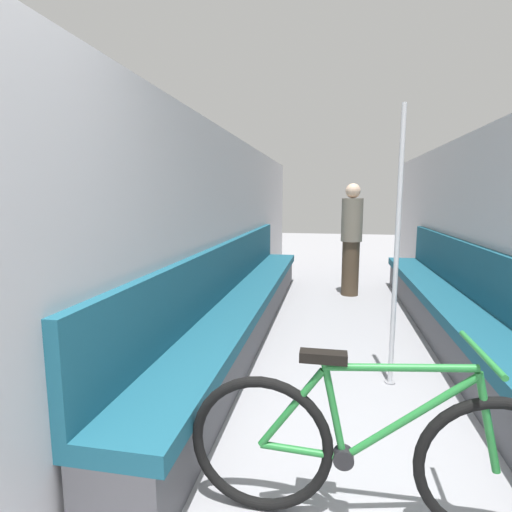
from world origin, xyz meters
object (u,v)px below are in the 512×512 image
passenger_standing (351,238)px  bench_seat_row_left (245,304)px  bicycle (372,452)px  grab_pole_near (397,254)px  bench_seat_row_right (456,315)px

passenger_standing → bench_seat_row_left: bearing=-70.8°
bicycle → grab_pole_near: grab_pole_near is taller
bench_seat_row_left → grab_pole_near: bearing=-34.7°
bench_seat_row_right → bicycle: size_ratio=3.33×
bicycle → grab_pole_near: 1.60m
bench_seat_row_left → grab_pole_near: 1.79m
passenger_standing → grab_pole_near: bearing=-35.1°
grab_pole_near → passenger_standing: (-0.19, 2.82, -0.18)m
bench_seat_row_right → grab_pole_near: bearing=-127.7°
bicycle → passenger_standing: (0.09, 4.24, 0.49)m
bench_seat_row_left → bench_seat_row_right: bearing=0.0°
bench_seat_row_right → grab_pole_near: size_ratio=2.59×
bench_seat_row_left → passenger_standing: 2.27m
bench_seat_row_right → bench_seat_row_left: bearing=180.0°
grab_pole_near → passenger_standing: 2.83m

